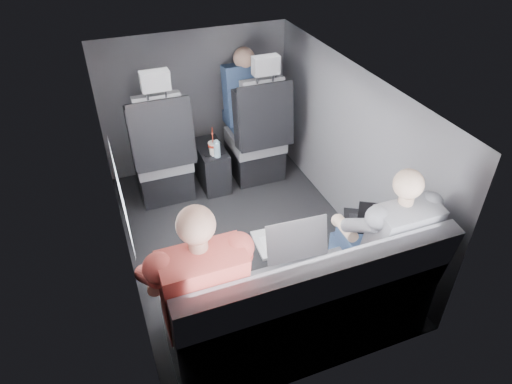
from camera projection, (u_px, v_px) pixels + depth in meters
name	position (u px, v px, depth m)	size (l,w,h in m)	color
floor	(244.00, 240.00, 3.75)	(2.60, 2.60, 0.00)	black
ceiling	(240.00, 84.00, 2.96)	(2.60, 2.60, 0.00)	#B2B2AD
panel_left	(117.00, 197.00, 3.09)	(0.02, 2.60, 1.35)	#56565B
panel_right	(349.00, 149.00, 3.62)	(0.02, 2.60, 1.35)	#56565B
panel_front	(196.00, 102.00, 4.34)	(1.80, 0.02, 1.35)	#56565B
panel_back	(327.00, 298.00, 2.37)	(1.80, 0.02, 1.35)	#56565B
side_window	(121.00, 194.00, 2.74)	(0.02, 0.75, 0.42)	white
seatbelt	(265.00, 109.00, 3.92)	(0.05, 0.01, 0.65)	black
front_seat_left	(163.00, 159.00, 4.02)	(0.52, 0.58, 1.26)	black
front_seat_right	(258.00, 141.00, 4.28)	(0.52, 0.58, 1.26)	black
center_console	(212.00, 166.00, 4.30)	(0.24, 0.48, 0.41)	black
rear_bench	(303.00, 311.00, 2.76)	(1.60, 0.57, 0.92)	slate
soda_cup	(213.00, 148.00, 4.03)	(0.09, 0.09, 0.27)	white
water_bottle	(217.00, 149.00, 4.00)	(0.06, 0.06, 0.17)	#B2D2F1
laptop_white	(183.00, 275.00, 2.56)	(0.36, 0.36, 0.24)	silver
laptop_silver	(289.00, 240.00, 2.79)	(0.39, 0.36, 0.27)	#AFAFB4
laptop_black	(374.00, 221.00, 2.96)	(0.39, 0.42, 0.23)	black
passenger_rear_left	(198.00, 289.00, 2.46)	(0.53, 0.64, 1.27)	#36353A
passenger_rear_right	(383.00, 240.00, 2.83)	(0.48, 0.60, 1.19)	navy
passenger_front_right	(245.00, 96.00, 4.27)	(0.39, 0.39, 0.78)	navy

